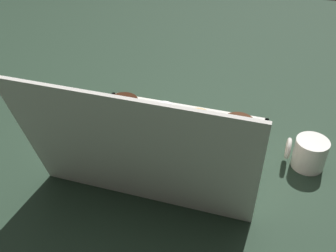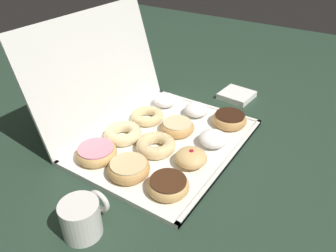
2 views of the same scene
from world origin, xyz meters
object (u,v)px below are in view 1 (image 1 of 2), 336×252
(cruller_donut_5, at_px, (189,142))
(chocolate_frosted_donut_0, at_px, (238,125))
(chocolate_frosted_donut_3, at_px, (123,105))
(napkin_stack, at_px, (57,109))
(cruller_donut_10, at_px, (132,162))
(glazed_ring_donut_6, at_px, (150,134))
(powdered_filled_donut_11, at_px, (91,153))
(donut_box, at_px, (169,145))
(glazed_ring_donut_4, at_px, (233,150))
(powdered_filled_donut_2, at_px, (163,110))
(jelly_filled_donut_1, at_px, (198,118))
(pink_frosted_donut_8, at_px, (224,180))
(coffee_mug, at_px, (309,153))
(powdered_filled_donut_7, at_px, (109,127))
(cruller_donut_9, at_px, (179,170))

(cruller_donut_5, bearing_deg, chocolate_frosted_donut_0, -135.07)
(chocolate_frosted_donut_3, xyz_separation_m, napkin_stack, (0.21, 0.06, -0.02))
(cruller_donut_5, distance_m, cruller_donut_10, 0.18)
(glazed_ring_donut_6, distance_m, powdered_filled_donut_11, 0.18)
(donut_box, height_order, glazed_ring_donut_4, glazed_ring_donut_4)
(powdered_filled_donut_2, bearing_deg, donut_box, 114.53)
(chocolate_frosted_donut_0, distance_m, glazed_ring_donut_4, 0.12)
(powdered_filled_donut_2, bearing_deg, powdered_filled_donut_11, 64.09)
(chocolate_frosted_donut_0, distance_m, jelly_filled_donut_1, 0.13)
(powdered_filled_donut_11, height_order, napkin_stack, powdered_filled_donut_11)
(powdered_filled_donut_2, height_order, pink_frosted_donut_8, powdered_filled_donut_2)
(powdered_filled_donut_11, xyz_separation_m, coffee_mug, (-0.58, -0.16, 0.01))
(chocolate_frosted_donut_3, distance_m, napkin_stack, 0.22)
(donut_box, height_order, chocolate_frosted_donut_0, chocolate_frosted_donut_0)
(glazed_ring_donut_4, height_order, powdered_filled_donut_11, powdered_filled_donut_11)
(donut_box, xyz_separation_m, pink_frosted_donut_8, (-0.19, 0.12, 0.02))
(coffee_mug, bearing_deg, cruller_donut_5, 5.37)
(powdered_filled_donut_2, relative_size, powdered_filled_donut_7, 1.06)
(donut_box, relative_size, jelly_filled_donut_1, 5.95)
(glazed_ring_donut_6, height_order, cruller_donut_10, glazed_ring_donut_6)
(powdered_filled_donut_11, bearing_deg, pink_frosted_donut_8, -178.67)
(glazed_ring_donut_4, xyz_separation_m, cruller_donut_9, (0.12, 0.12, 0.00))
(donut_box, bearing_deg, powdered_filled_donut_2, -65.47)
(chocolate_frosted_donut_0, xyz_separation_m, cruller_donut_10, (0.25, 0.25, -0.00))
(powdered_filled_donut_11, bearing_deg, napkin_stack, -40.79)
(chocolate_frosted_donut_3, xyz_separation_m, cruller_donut_5, (-0.25, 0.12, -0.00))
(pink_frosted_donut_8, bearing_deg, glazed_ring_donut_4, -91.51)
(chocolate_frosted_donut_3, height_order, coffee_mug, coffee_mug)
(chocolate_frosted_donut_3, relative_size, coffee_mug, 1.05)
(glazed_ring_donut_4, distance_m, pink_frosted_donut_8, 0.12)
(glazed_ring_donut_6, height_order, coffee_mug, coffee_mug)
(jelly_filled_donut_1, distance_m, coffee_mug, 0.34)
(jelly_filled_donut_1, bearing_deg, chocolate_frosted_donut_0, -177.80)
(jelly_filled_donut_1, bearing_deg, coffee_mug, 165.02)
(powdered_filled_donut_2, xyz_separation_m, glazed_ring_donut_6, (0.00, 0.13, -0.00))
(powdered_filled_donut_2, relative_size, coffee_mug, 0.80)
(chocolate_frosted_donut_0, height_order, pink_frosted_donut_8, pink_frosted_donut_8)
(chocolate_frosted_donut_0, xyz_separation_m, pink_frosted_donut_8, (-0.00, 0.25, 0.00))
(cruller_donut_5, relative_size, pink_frosted_donut_8, 1.00)
(glazed_ring_donut_4, relative_size, glazed_ring_donut_6, 1.07)
(cruller_donut_9, xyz_separation_m, powdered_filled_donut_11, (0.25, 0.01, 0.00))
(powdered_filled_donut_7, height_order, powdered_filled_donut_11, powdered_filled_donut_11)
(jelly_filled_donut_1, relative_size, pink_frosted_donut_8, 0.76)
(powdered_filled_donut_7, xyz_separation_m, napkin_stack, (0.22, -0.06, -0.02))
(chocolate_frosted_donut_0, xyz_separation_m, powdered_filled_donut_7, (0.37, 0.13, 0.00))
(coffee_mug, bearing_deg, jelly_filled_donut_1, -14.98)
(pink_frosted_donut_8, bearing_deg, powdered_filled_donut_11, 1.33)
(glazed_ring_donut_4, distance_m, glazed_ring_donut_6, 0.25)
(jelly_filled_donut_1, relative_size, napkin_stack, 0.78)
(cruller_donut_5, xyz_separation_m, coffee_mug, (-0.33, -0.03, 0.02))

